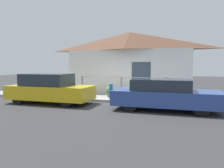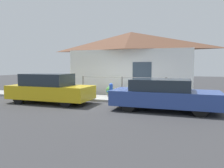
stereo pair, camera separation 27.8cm
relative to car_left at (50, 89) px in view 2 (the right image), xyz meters
name	(u,v)px [view 2 (the right image)]	position (x,y,z in m)	size (l,w,h in m)	color
ground_plane	(114,103)	(2.93, 1.12, -0.71)	(60.00, 60.00, 0.00)	#38383A
sidewalk	(118,99)	(2.93, 1.93, -0.65)	(24.00, 1.62, 0.12)	#9E9E99
house	(131,45)	(2.93, 4.46, 2.45)	(7.92, 2.23, 3.95)	white
fence	(122,85)	(2.93, 2.58, 0.02)	(4.90, 0.10, 1.12)	gray
car_left	(50,89)	(0.00, 0.00, 0.00)	(4.14, 1.68, 1.44)	gold
car_right	(164,95)	(5.47, 0.00, -0.06)	(4.27, 1.76, 1.28)	#2D4793
fire_hydrant	(111,91)	(2.64, 1.57, -0.17)	(0.44, 0.20, 0.82)	blue
potted_plant_near_hydrant	(110,91)	(2.36, 2.20, -0.26)	(0.43, 0.43, 0.59)	slate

